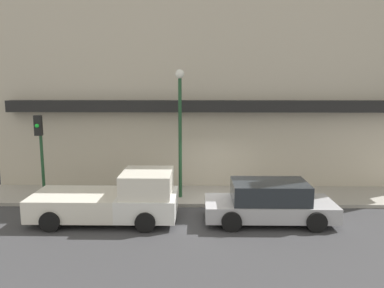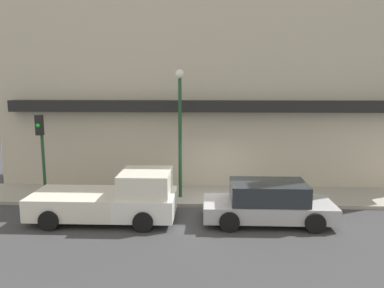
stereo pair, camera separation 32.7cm
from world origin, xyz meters
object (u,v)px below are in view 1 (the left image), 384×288
(street_lamp, at_px, (180,118))
(pickup_truck, at_px, (115,199))
(fire_hydrant, at_px, (261,190))
(traffic_light, at_px, (40,142))
(parked_car, at_px, (269,202))

(street_lamp, bearing_deg, pickup_truck, -132.93)
(fire_hydrant, relative_size, street_lamp, 0.13)
(fire_hydrant, bearing_deg, traffic_light, -178.01)
(pickup_truck, bearing_deg, traffic_light, 149.76)
(traffic_light, bearing_deg, parked_car, -12.74)
(pickup_truck, xyz_separation_m, fire_hydrant, (5.51, 2.29, -0.29))
(parked_car, bearing_deg, fire_hydrant, 87.07)
(parked_car, xyz_separation_m, traffic_light, (-8.77, 1.98, 1.80))
(parked_car, xyz_separation_m, street_lamp, (-3.21, 2.35, 2.72))
(street_lamp, xyz_separation_m, traffic_light, (-5.56, -0.36, -0.92))
(street_lamp, height_order, traffic_light, street_lamp)
(pickup_truck, xyz_separation_m, traffic_light, (-3.38, 1.98, 1.73))
(parked_car, distance_m, street_lamp, 4.82)
(parked_car, height_order, traffic_light, traffic_light)
(traffic_light, bearing_deg, fire_hydrant, 1.99)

